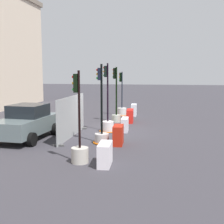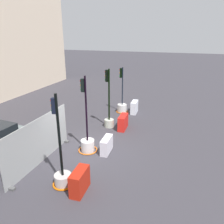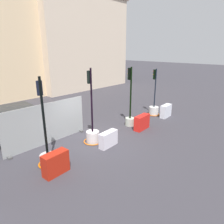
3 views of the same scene
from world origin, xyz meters
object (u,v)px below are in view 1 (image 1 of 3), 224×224
construction_barrier_1 (118,135)px  construction_barrier_2 (125,125)px  construction_barrier_0 (105,154)px  traffic_light_0 (80,147)px  construction_barrier_3 (130,116)px  traffic_light_1 (102,131)px  traffic_light_3 (116,111)px  car_grey_saloon (27,122)px  traffic_light_2 (108,122)px  construction_barrier_4 (134,110)px  traffic_light_4 (122,110)px

construction_barrier_1 → construction_barrier_2: 3.08m
construction_barrier_0 → construction_barrier_2: size_ratio=1.03×
traffic_light_0 → construction_barrier_2: 6.14m
construction_barrier_3 → traffic_light_1: bearing=173.1°
traffic_light_1 → traffic_light_3: bearing=2.0°
construction_barrier_3 → car_grey_saloon: size_ratio=0.28×
construction_barrier_0 → construction_barrier_1: construction_barrier_1 is taller
traffic_light_0 → construction_barrier_0: size_ratio=3.06×
traffic_light_0 → traffic_light_2: bearing=0.1°
construction_barrier_1 → construction_barrier_4: (9.15, 0.12, -0.01)m
traffic_light_0 → construction_barrier_1: (2.98, -1.02, -0.17)m
traffic_light_2 → construction_barrier_3: 3.33m
construction_barrier_1 → traffic_light_3: bearing=9.6°
construction_barrier_4 → traffic_light_1: bearing=175.6°
traffic_light_1 → construction_barrier_0: 3.37m
traffic_light_0 → traffic_light_4: size_ratio=1.02×
traffic_light_1 → construction_barrier_2: bearing=-14.4°
construction_barrier_1 → construction_barrier_3: size_ratio=0.89×
construction_barrier_0 → car_grey_saloon: car_grey_saloon is taller
traffic_light_0 → construction_barrier_0: traffic_light_0 is taller
traffic_light_0 → construction_barrier_1: traffic_light_0 is taller
construction_barrier_4 → car_grey_saloon: size_ratio=0.26×
construction_barrier_0 → car_grey_saloon: 5.90m
construction_barrier_0 → construction_barrier_3: construction_barrier_3 is taller
traffic_light_4 → construction_barrier_0: traffic_light_4 is taller
construction_barrier_4 → car_grey_saloon: (-8.73, 4.60, 0.40)m
traffic_light_4 → construction_barrier_0: 12.21m
construction_barrier_0 → traffic_light_1: bearing=13.6°
traffic_light_2 → traffic_light_3: traffic_light_2 is taller
construction_barrier_3 → construction_barrier_4: size_ratio=1.09×
construction_barrier_0 → construction_barrier_3: bearing=0.4°
construction_barrier_0 → traffic_light_4: bearing=4.8°
traffic_light_2 → construction_barrier_0: 6.11m
construction_barrier_2 → construction_barrier_4: size_ratio=1.01×
construction_barrier_1 → construction_barrier_4: 9.15m
traffic_light_0 → construction_barrier_2: size_ratio=3.16×
construction_barrier_1 → construction_barrier_3: construction_barrier_1 is taller
traffic_light_3 → construction_barrier_4: size_ratio=3.41×
traffic_light_4 → construction_barrier_2: size_ratio=3.09×
construction_barrier_1 → construction_barrier_2: bearing=1.3°
construction_barrier_2 → construction_barrier_3: construction_barrier_3 is taller
traffic_light_1 → traffic_light_2: bearing=4.4°
traffic_light_0 → traffic_light_1: (3.13, -0.20, -0.04)m
traffic_light_3 → construction_barrier_1: bearing=-170.4°
car_grey_saloon → traffic_light_1: bearing=-94.1°
construction_barrier_4 → construction_barrier_2: bearing=-179.5°
traffic_light_1 → construction_barrier_3: (5.94, -0.72, -0.14)m
traffic_light_1 → traffic_light_3: (5.98, 0.21, 0.18)m
construction_barrier_0 → construction_barrier_4: bearing=0.4°
construction_barrier_1 → construction_barrier_2: size_ratio=0.96×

